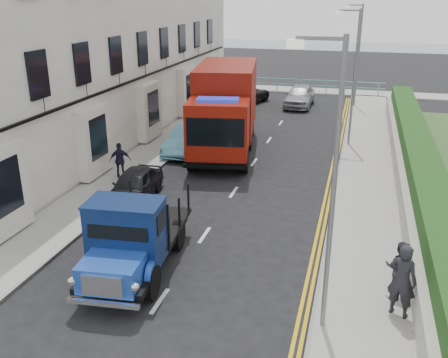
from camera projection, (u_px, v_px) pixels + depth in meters
The scene contains 22 objects.
ground at pixel (185, 264), 15.17m from camera, with size 120.00×120.00×0.00m, color black.
pavement_west at pixel (147, 158), 24.56m from camera, with size 2.40×38.00×0.12m, color gray.
pavement_east at pixel (367, 178), 21.95m from camera, with size 2.60×38.00×0.12m, color gray.
promenade at pixel (302, 90), 41.30m from camera, with size 30.00×2.50×0.12m, color gray.
sea_plane at pixel (330, 51), 69.28m from camera, with size 120.00×120.00×0.00m, color #505E6D.
terrace_west at pixel (96, 3), 26.71m from camera, with size 6.31×30.20×14.25m.
garden_east at pixel (415, 164), 21.18m from camera, with size 1.45×28.00×1.75m.
seafront_railing at pixel (301, 86), 40.40m from camera, with size 13.00×0.08×1.11m.
lamp_near at pixel (329, 176), 10.92m from camera, with size 1.23×0.18×7.00m.
lamp_mid at pixel (353, 71), 25.35m from camera, with size 1.23×0.18×7.00m.
lamp_far at pixel (357, 50), 34.37m from camera, with size 1.23×0.18×7.00m.
bedford_lorry at pixel (129, 243), 14.05m from camera, with size 2.50×5.31×2.43m.
red_lorry at pixel (225, 107), 25.19m from camera, with size 4.13×8.56×4.30m.
parked_car_front at pixel (134, 185), 19.67m from camera, with size 1.45×3.60×1.23m, color black.
parked_car_mid at pixel (188, 139), 25.47m from camera, with size 1.43×4.10×1.35m, color #5194AF.
parked_car_rear at pixel (226, 109), 32.05m from camera, with size 1.83×4.51×1.31m, color silver.
seafront_car_left at pixel (245, 94), 36.67m from camera, with size 2.16×4.69×1.30m, color black.
seafront_car_right at pixel (300, 96), 35.62m from camera, with size 1.82×4.51×1.54m, color #9A9B9F.
pedestrian_east_near at pixel (402, 280), 12.29m from camera, with size 0.72×0.47×1.98m, color black.
pedestrian_east_far at pixel (399, 268), 13.27m from camera, with size 0.75×0.58×1.53m, color #2C2830.
pedestrian_west_near at pixel (120, 160), 21.65m from camera, with size 0.91×0.38×1.56m, color black.
pedestrian_west_far at pixel (194, 116), 28.48m from camera, with size 0.94×0.61×1.93m, color #3C322B.
Camera 1 is at (4.67, -12.48, 7.79)m, focal length 40.00 mm.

